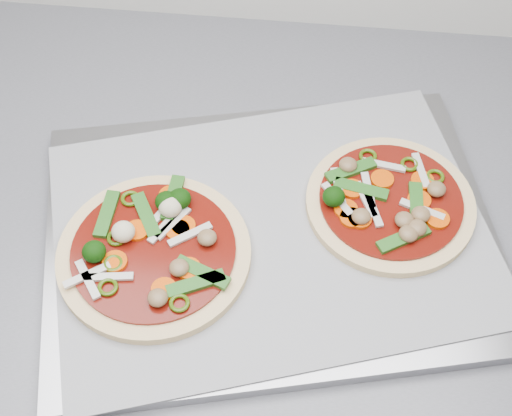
# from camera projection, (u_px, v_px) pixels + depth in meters

# --- Properties ---
(base_cabinet) EXTENTS (3.60, 0.60, 0.86)m
(base_cabinet) POSITION_uv_depth(u_px,v_px,m) (376.00, 380.00, 1.16)
(base_cabinet) COLOR silver
(base_cabinet) RESTS_ON ground
(countertop) EXTENTS (3.60, 0.60, 0.04)m
(countertop) POSITION_uv_depth(u_px,v_px,m) (430.00, 220.00, 0.80)
(countertop) COLOR slate
(countertop) RESTS_ON base_cabinet
(baking_tray) EXTENTS (0.54, 0.45, 0.02)m
(baking_tray) POSITION_uv_depth(u_px,v_px,m) (271.00, 234.00, 0.75)
(baking_tray) COLOR gray
(baking_tray) RESTS_ON countertop
(parchment) EXTENTS (0.53, 0.45, 0.00)m
(parchment) POSITION_uv_depth(u_px,v_px,m) (271.00, 229.00, 0.75)
(parchment) COLOR gray
(parchment) RESTS_ON baking_tray
(pizza_left) EXTENTS (0.20, 0.20, 0.03)m
(pizza_left) POSITION_uv_depth(u_px,v_px,m) (154.00, 249.00, 0.72)
(pizza_left) COLOR #E7C48B
(pizza_left) RESTS_ON parchment
(pizza_right) EXTENTS (0.21, 0.21, 0.03)m
(pizza_right) POSITION_uv_depth(u_px,v_px,m) (389.00, 202.00, 0.76)
(pizza_right) COLOR #E7C48B
(pizza_right) RESTS_ON parchment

